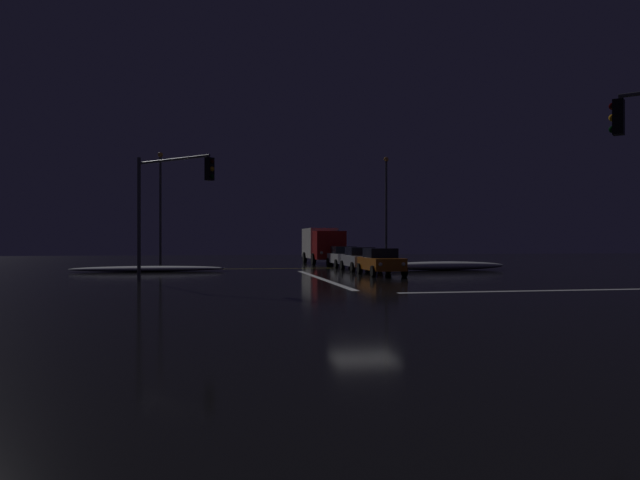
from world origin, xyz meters
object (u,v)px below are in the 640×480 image
(sedan_silver, at_px, (360,259))
(streetlamp_right_far, at_px, (386,202))
(traffic_signal_nw, at_px, (168,193))
(streetlamp_left_far, at_px, (160,200))
(sedan_orange, at_px, (381,261))
(sedan_white, at_px, (344,256))
(box_truck, at_px, (322,244))

(sedan_silver, height_order, streetlamp_right_far, streetlamp_right_far)
(traffic_signal_nw, bearing_deg, streetlamp_left_far, 95.58)
(streetlamp_right_far, bearing_deg, traffic_signal_nw, -128.16)
(sedan_orange, bearing_deg, streetlamp_right_far, 72.43)
(sedan_white, relative_size, streetlamp_left_far, 0.45)
(traffic_signal_nw, bearing_deg, box_truck, 61.18)
(sedan_silver, relative_size, traffic_signal_nw, 0.69)
(sedan_orange, bearing_deg, sedan_silver, 88.93)
(streetlamp_right_far, bearing_deg, box_truck, -164.52)
(streetlamp_right_far, relative_size, streetlamp_left_far, 1.01)
(sedan_silver, relative_size, sedan_white, 1.00)
(sedan_silver, xyz_separation_m, box_truck, (-0.36, 12.11, 0.91))
(sedan_orange, distance_m, streetlamp_right_far, 20.61)
(box_truck, relative_size, traffic_signal_nw, 1.33)
(traffic_signal_nw, distance_m, streetlamp_right_far, 28.92)
(sedan_white, bearing_deg, box_truck, 93.58)
(sedan_white, distance_m, box_truck, 6.83)
(box_truck, height_order, streetlamp_right_far, streetlamp_right_far)
(sedan_silver, relative_size, box_truck, 0.52)
(streetlamp_right_far, bearing_deg, sedan_orange, -107.57)
(box_truck, distance_m, streetlamp_left_far, 14.37)
(streetlamp_left_far, bearing_deg, sedan_orange, -53.76)
(box_truck, height_order, traffic_signal_nw, traffic_signal_nw)
(streetlamp_right_far, height_order, streetlamp_left_far, streetlamp_right_far)
(sedan_silver, height_order, box_truck, box_truck)
(sedan_white, bearing_deg, traffic_signal_nw, -130.08)
(sedan_orange, height_order, box_truck, box_truck)
(sedan_silver, distance_m, sedan_white, 5.35)
(sedan_orange, bearing_deg, box_truck, 90.86)
(sedan_silver, bearing_deg, streetlamp_left_far, 135.53)
(streetlamp_left_far, bearing_deg, traffic_signal_nw, -84.42)
(sedan_orange, relative_size, streetlamp_right_far, 0.45)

